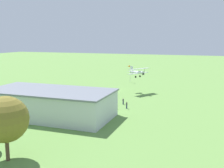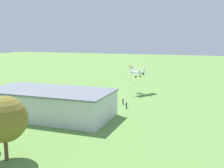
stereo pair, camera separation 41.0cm
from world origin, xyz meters
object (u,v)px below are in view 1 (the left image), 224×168
Objects in this scene: biplane at (137,72)px; person_beside_truck at (127,105)px; car_black at (25,96)px; person_near_hangar_door at (123,101)px; hangar at (50,103)px; person_by_parked_cars at (63,96)px; person_walking_on_apron at (116,106)px; tree_behind_hangar_right at (5,119)px; windsock at (129,67)px.

person_beside_truck is (-2.67, 19.85, -5.84)m from biplane.
person_near_hangar_door is at bearing -171.44° from car_black.
hangar is 17.79m from person_by_parked_cars.
person_walking_on_apron is 32.91m from tree_behind_hangar_right.
car_black is 2.52× the size of person_near_hangar_door.
person_beside_truck reaches higher than person_walking_on_apron.
tree_behind_hangar_right reaches higher than car_black.
person_walking_on_apron is 0.19× the size of tree_behind_hangar_right.
windsock is at bearing -73.79° from person_beside_truck.
car_black is (27.79, 20.25, -5.84)m from biplane.
person_near_hangar_door is at bearing 91.75° from biplane.
hangar is 16.21× the size of person_beside_truck.
biplane is at bearing 114.24° from windsock.
car_black is 2.38× the size of person_beside_truck.
car_black is 0.44× the size of tree_behind_hangar_right.
person_beside_truck reaches higher than car_black.
car_black is 10.99m from person_by_parked_cars.
person_beside_truck is at bearing -149.53° from person_walking_on_apron.
windsock is at bearing -86.82° from tree_behind_hangar_right.
windsock is (-8.98, -35.25, 5.13)m from person_by_parked_cars.
person_beside_truck is (-20.40, 4.03, 0.11)m from person_by_parked_cars.
tree_behind_hangar_right is at bearing 77.56° from person_beside_truck.
person_by_parked_cars is 0.16× the size of tree_behind_hangar_right.
person_by_parked_cars is (17.73, 15.82, -5.96)m from biplane.
person_beside_truck is at bearing 106.21° from windsock.
person_by_parked_cars is (6.41, -16.43, -2.28)m from hangar.
person_walking_on_apron is at bearing 30.47° from person_beside_truck.
person_beside_truck is 0.26× the size of windsock.
windsock reaches higher than person_walking_on_apron.
person_near_hangar_door is 0.24× the size of windsock.
tree_behind_hangar_right is at bearing 84.94° from biplane.
windsock is (-19.04, -39.68, 5.02)m from car_black.
person_beside_truck is 1.06× the size of person_near_hangar_door.
person_near_hangar_door is (2.18, -3.86, -0.06)m from person_beside_truck.
hangar is 20.49m from car_black.
windsock is at bearing -92.85° from hangar.
person_beside_truck is 34.66m from tree_behind_hangar_right.
hangar is 18.82m from person_beside_truck.
hangar is 51.83m from windsock.
person_walking_on_apron is at bearing 102.61° from windsock.
biplane is 20.86m from person_beside_truck.
car_black is at bearing 0.76° from person_beside_truck.
windsock is (4.03, -72.74, -0.21)m from tree_behind_hangar_right.
person_beside_truck is (-13.99, -12.41, -2.16)m from hangar.
person_by_parked_cars is (-10.06, -4.43, -0.11)m from car_black.
windsock is at bearing -75.38° from person_near_hangar_door.
windsock is at bearing -115.63° from car_black.
person_walking_on_apron reaches higher than person_near_hangar_door.
hangar is at bearing 111.30° from person_by_parked_cars.
biplane is 5.06× the size of person_by_parked_cars.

